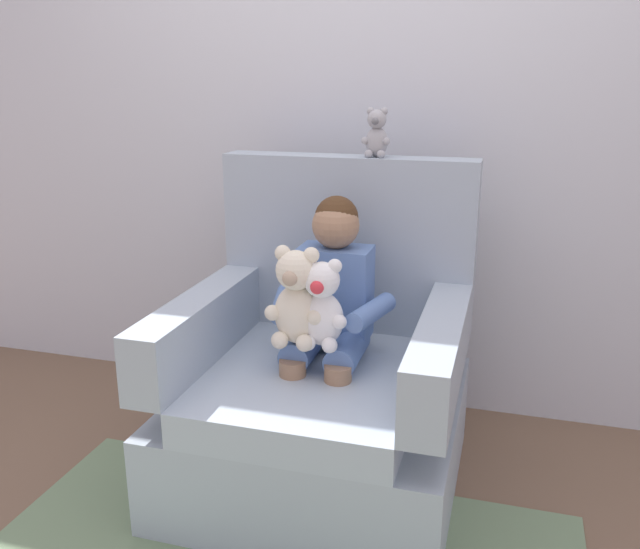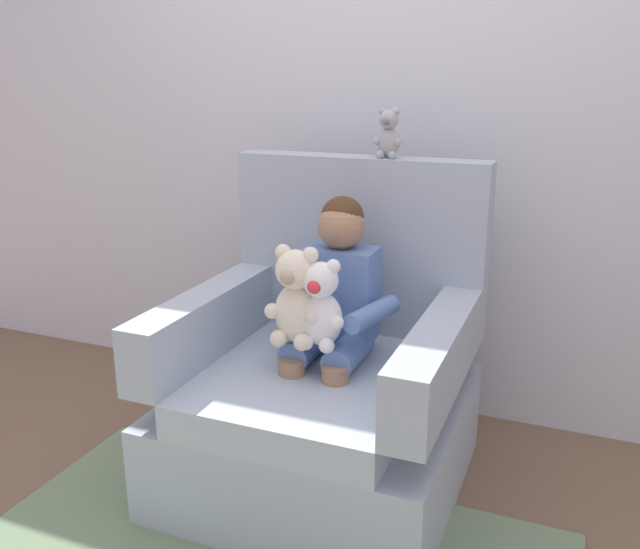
{
  "view_description": "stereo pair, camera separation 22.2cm",
  "coord_description": "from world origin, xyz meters",
  "px_view_note": "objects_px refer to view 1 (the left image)",
  "views": [
    {
      "loc": [
        0.62,
        -2.1,
        1.47
      ],
      "look_at": [
        0.02,
        -0.05,
        0.83
      ],
      "focal_mm": 37.51,
      "sensor_mm": 36.0,
      "label": 1
    },
    {
      "loc": [
        0.82,
        -2.02,
        1.47
      ],
      "look_at": [
        0.02,
        -0.05,
        0.83
      ],
      "focal_mm": 37.51,
      "sensor_mm": 36.0,
      "label": 2
    }
  ],
  "objects_px": {
    "armchair": "(323,389)",
    "plush_cream": "(296,300)",
    "seated_child": "(330,301)",
    "plush_grey_on_backrest": "(377,134)",
    "plush_white": "(322,306)"
  },
  "relations": [
    {
      "from": "armchair",
      "to": "plush_cream",
      "type": "bearing_deg",
      "value": -109.67
    },
    {
      "from": "seated_child",
      "to": "plush_grey_on_backrest",
      "type": "xyz_separation_m",
      "value": [
        0.09,
        0.33,
        0.56
      ]
    },
    {
      "from": "plush_white",
      "to": "plush_grey_on_backrest",
      "type": "relative_size",
      "value": 1.67
    },
    {
      "from": "seated_child",
      "to": "armchair",
      "type": "bearing_deg",
      "value": -117.04
    },
    {
      "from": "armchair",
      "to": "plush_grey_on_backrest",
      "type": "relative_size",
      "value": 6.31
    },
    {
      "from": "plush_white",
      "to": "plush_cream",
      "type": "height_order",
      "value": "plush_cream"
    },
    {
      "from": "armchair",
      "to": "plush_cream",
      "type": "relative_size",
      "value": 3.4
    },
    {
      "from": "armchair",
      "to": "plush_cream",
      "type": "xyz_separation_m",
      "value": [
        -0.05,
        -0.14,
        0.39
      ]
    },
    {
      "from": "seated_child",
      "to": "plush_grey_on_backrest",
      "type": "bearing_deg",
      "value": 81.15
    },
    {
      "from": "plush_grey_on_backrest",
      "to": "plush_cream",
      "type": "bearing_deg",
      "value": -105.72
    },
    {
      "from": "plush_cream",
      "to": "armchair",
      "type": "bearing_deg",
      "value": 75.25
    },
    {
      "from": "armchair",
      "to": "plush_grey_on_backrest",
      "type": "bearing_deg",
      "value": 73.39
    },
    {
      "from": "plush_grey_on_backrest",
      "to": "seated_child",
      "type": "bearing_deg",
      "value": -103.15
    },
    {
      "from": "armchair",
      "to": "plush_cream",
      "type": "distance_m",
      "value": 0.42
    },
    {
      "from": "armchair",
      "to": "plush_white",
      "type": "distance_m",
      "value": 0.4
    }
  ]
}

